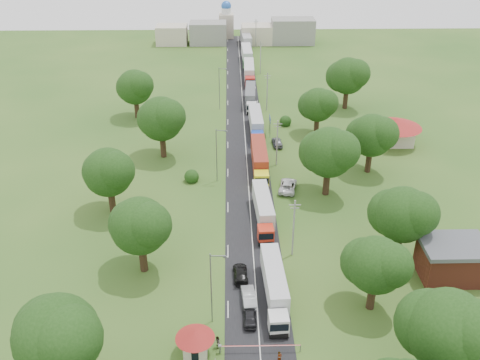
{
  "coord_description": "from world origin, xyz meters",
  "views": [
    {
      "loc": [
        -3.15,
        -68.13,
        45.81
      ],
      "look_at": [
        -1.55,
        9.76,
        3.0
      ],
      "focal_mm": 40.0,
      "sensor_mm": 36.0,
      "label": 1
    }
  ],
  "objects_px": {
    "boom_barrier": "(248,347)",
    "guard_booth": "(195,339)",
    "truck_0": "(275,286)",
    "car_lane_mid": "(249,297)",
    "info_sign": "(270,121)",
    "car_lane_front": "(250,316)",
    "pedestrian_near": "(279,358)"
  },
  "relations": [
    {
      "from": "boom_barrier",
      "to": "truck_0",
      "type": "distance_m",
      "value": 9.73
    },
    {
      "from": "truck_0",
      "to": "car_lane_mid",
      "type": "distance_m",
      "value": 3.55
    },
    {
      "from": "guard_booth",
      "to": "car_lane_front",
      "type": "bearing_deg",
      "value": 38.89
    },
    {
      "from": "guard_booth",
      "to": "car_lane_mid",
      "type": "height_order",
      "value": "guard_booth"
    },
    {
      "from": "info_sign",
      "to": "pedestrian_near",
      "type": "bearing_deg",
      "value": -92.97
    },
    {
      "from": "boom_barrier",
      "to": "pedestrian_near",
      "type": "xyz_separation_m",
      "value": [
        3.36,
        -1.59,
        -0.08
      ]
    },
    {
      "from": "car_lane_front",
      "to": "pedestrian_near",
      "type": "relative_size",
      "value": 2.5
    },
    {
      "from": "car_lane_front",
      "to": "boom_barrier",
      "type": "bearing_deg",
      "value": 85.65
    },
    {
      "from": "info_sign",
      "to": "car_lane_front",
      "type": "distance_m",
      "value": 55.4
    },
    {
      "from": "boom_barrier",
      "to": "info_sign",
      "type": "height_order",
      "value": "info_sign"
    },
    {
      "from": "info_sign",
      "to": "truck_0",
      "type": "relative_size",
      "value": 0.3
    },
    {
      "from": "truck_0",
      "to": "car_lane_mid",
      "type": "relative_size",
      "value": 3.0
    },
    {
      "from": "car_lane_front",
      "to": "guard_booth",
      "type": "bearing_deg",
      "value": 38.64
    },
    {
      "from": "car_lane_mid",
      "to": "pedestrian_near",
      "type": "distance_m",
      "value": 10.41
    },
    {
      "from": "boom_barrier",
      "to": "guard_booth",
      "type": "bearing_deg",
      "value": -179.99
    },
    {
      "from": "info_sign",
      "to": "car_lane_front",
      "type": "bearing_deg",
      "value": -96.43
    },
    {
      "from": "guard_booth",
      "to": "car_lane_mid",
      "type": "xyz_separation_m",
      "value": [
        6.2,
        8.38,
        -1.4
      ]
    },
    {
      "from": "info_sign",
      "to": "car_lane_front",
      "type": "xyz_separation_m",
      "value": [
        -6.2,
        -55.0,
        -2.31
      ]
    },
    {
      "from": "boom_barrier",
      "to": "car_lane_mid",
      "type": "xyz_separation_m",
      "value": [
        0.36,
        8.38,
        -0.13
      ]
    },
    {
      "from": "car_lane_mid",
      "to": "boom_barrier",
      "type": "bearing_deg",
      "value": 83.14
    },
    {
      "from": "car_lane_front",
      "to": "pedestrian_near",
      "type": "bearing_deg",
      "value": 114.23
    },
    {
      "from": "boom_barrier",
      "to": "truck_0",
      "type": "xyz_separation_m",
      "value": [
        3.62,
        8.96,
        1.14
      ]
    },
    {
      "from": "boom_barrier",
      "to": "guard_booth",
      "type": "relative_size",
      "value": 2.1
    },
    {
      "from": "truck_0",
      "to": "boom_barrier",
      "type": "bearing_deg",
      "value": -112.01
    },
    {
      "from": "guard_booth",
      "to": "pedestrian_near",
      "type": "xyz_separation_m",
      "value": [
        9.2,
        -1.58,
        -1.35
      ]
    },
    {
      "from": "car_lane_front",
      "to": "car_lane_mid",
      "type": "relative_size",
      "value": 0.87
    },
    {
      "from": "car_lane_front",
      "to": "pedestrian_near",
      "type": "xyz_separation_m",
      "value": [
        3.0,
        -6.59,
        0.12
      ]
    },
    {
      "from": "pedestrian_near",
      "to": "guard_booth",
      "type": "bearing_deg",
      "value": 135.34
    },
    {
      "from": "boom_barrier",
      "to": "truck_0",
      "type": "bearing_deg",
      "value": 67.99
    },
    {
      "from": "guard_booth",
      "to": "car_lane_front",
      "type": "relative_size",
      "value": 1.09
    },
    {
      "from": "boom_barrier",
      "to": "truck_0",
      "type": "relative_size",
      "value": 0.66
    },
    {
      "from": "boom_barrier",
      "to": "car_lane_mid",
      "type": "relative_size",
      "value": 1.99
    }
  ]
}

